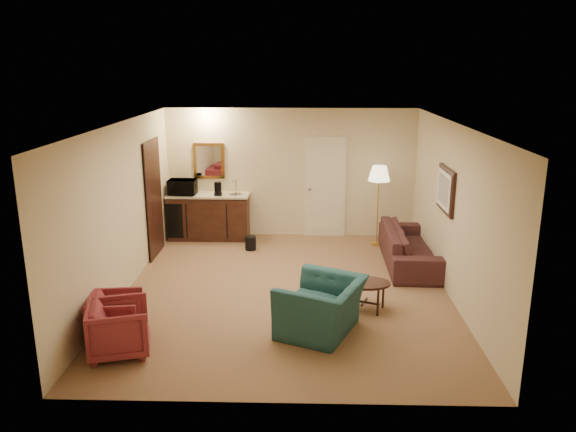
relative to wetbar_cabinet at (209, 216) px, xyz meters
The scene contains 12 objects.
ground 3.21m from the wetbar_cabinet, 58.76° to the right, with size 6.00×6.00×0.00m, color olive.
room_walls 2.79m from the wetbar_cabinet, 51.47° to the right, with size 5.02×6.01×2.61m.
wetbar_cabinet is the anchor object (origin of this frame).
sofa 4.06m from the wetbar_cabinet, 20.49° to the right, with size 2.23×0.65×0.87m, color black.
teal_armchair 4.61m from the wetbar_cabinet, 62.23° to the right, with size 1.10×0.71×0.96m, color #215152.
rose_chair_near 4.73m from the wetbar_cabinet, 93.97° to the right, with size 0.70×0.66×0.72m, color #993235.
rose_chair_far 4.35m from the wetbar_cabinet, 96.60° to the right, with size 0.63×0.59×0.65m, color #993235.
coffee_table 4.37m from the wetbar_cabinet, 50.12° to the right, with size 0.73×0.49×0.42m, color black.
floor_lamp 3.38m from the wetbar_cabinet, ahead, with size 0.42×0.42×1.57m, color gold.
waste_bin 1.20m from the wetbar_cabinet, 38.49° to the right, with size 0.21×0.21×0.26m, color black.
microwave 0.82m from the wetbar_cabinet, behind, with size 0.54×0.30×0.37m, color black.
coffee_maker 0.64m from the wetbar_cabinet, 26.67° to the right, with size 0.14×0.14×0.27m, color black.
Camera 1 is at (0.25, -8.16, 3.45)m, focal length 35.00 mm.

